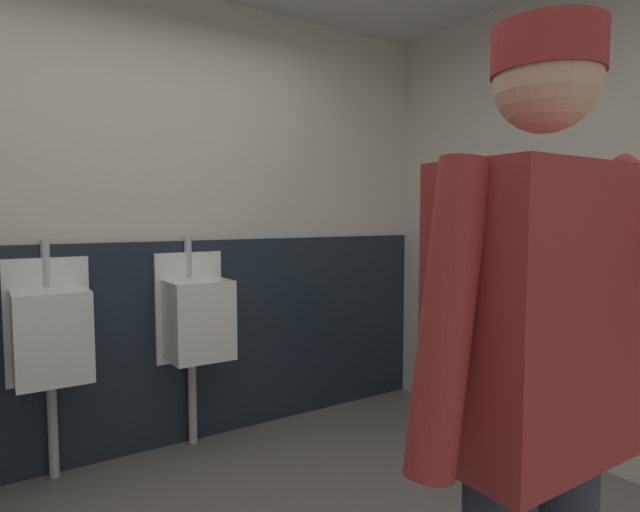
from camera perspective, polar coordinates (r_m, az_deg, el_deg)
The scene contains 7 objects.
wall_back at distance 3.17m, azimuth -21.11°, elevation 3.45°, with size 4.77×0.12×2.66m, color beige.
wall_right at distance 3.18m, azimuth 29.23°, elevation 3.19°, with size 0.12×3.74×2.66m, color beige.
wainscot_band_back at distance 3.19m, azimuth -20.46°, elevation -9.59°, with size 4.17×0.03×1.22m, color #19232D.
urinal_middle at distance 2.95m, azimuth -27.32°, elevation -7.56°, with size 0.40×0.34×1.24m.
urinal_right at distance 3.11m, azimuth -13.38°, elevation -6.58°, with size 0.40×0.34×1.24m.
person at distance 1.17m, azimuth 22.96°, elevation -13.50°, with size 0.65×0.60×1.72m.
trash_bin at distance 3.32m, azimuth 16.50°, elevation -13.24°, with size 0.35×0.35×0.74m, color #38383D.
Camera 1 is at (-0.67, -1.47, 1.36)m, focal length 29.29 mm.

